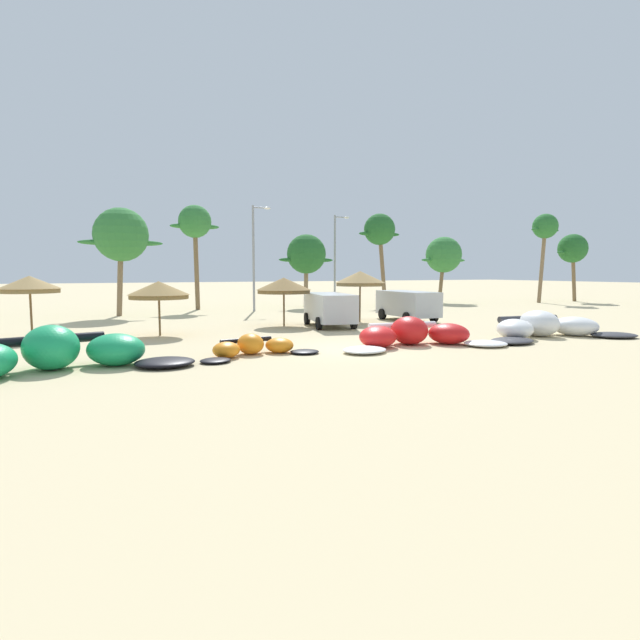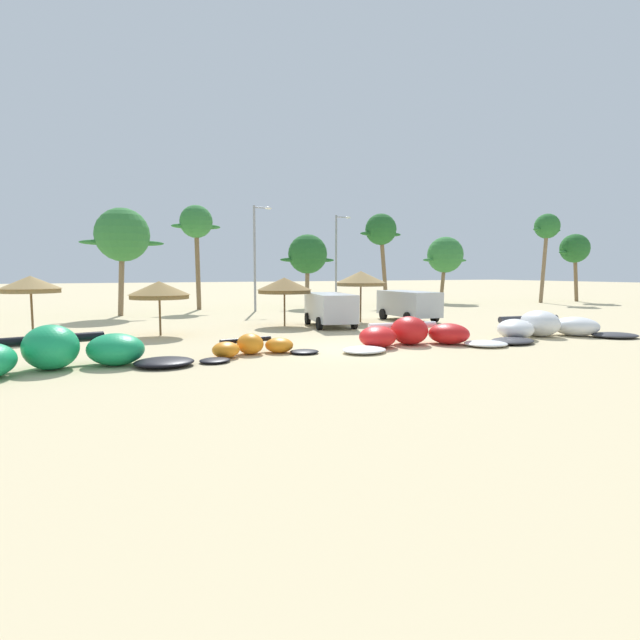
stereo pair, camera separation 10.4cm
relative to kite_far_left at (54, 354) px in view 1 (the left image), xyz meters
The scene contains 20 objects.
ground_plane 10.61m from the kite_far_left, ahead, with size 260.00×260.00×0.00m, color beige.
kite_far_left is the anchor object (origin of this frame).
kite_left 6.51m from the kite_far_left, ahead, with size 4.83×2.51×0.78m.
kite_left_of_center 13.26m from the kite_far_left, ahead, with size 7.52×3.82×1.19m.
kite_center 20.46m from the kite_far_left, ahead, with size 8.26×4.16×1.23m.
beach_umbrella_near_van 9.45m from the kite_far_left, 98.19° to the left, with size 2.63×2.63×2.88m.
beach_umbrella_middle 9.01m from the kite_far_left, 62.11° to the left, with size 2.89×2.89×2.61m.
beach_umbrella_near_palms 14.71m from the kite_far_left, 40.41° to the left, with size 3.10×3.10×2.73m.
beach_umbrella_outermost 18.86m from the kite_far_left, 30.81° to the left, with size 3.03×3.03×3.10m.
parked_van 21.31m from the kite_far_left, 25.59° to the left, with size 2.28×4.76×1.84m.
parked_car_second 15.67m from the kite_far_left, 31.63° to the left, with size 2.81×4.99×1.84m.
palm_left 21.25m from the kite_far_left, 80.58° to the left, with size 5.50×3.67×7.42m.
palm_left_of_gap 26.41m from the kite_far_left, 69.15° to the left, with size 3.89×2.59×8.31m.
palm_center_left 29.71m from the kite_far_left, 51.44° to the left, with size 5.03×3.36×6.23m.
palm_center_right 34.31m from the kite_far_left, 41.57° to the left, with size 4.20×2.80×8.24m.
palm_right_of_gap 40.82m from the kite_far_left, 35.12° to the left, with size 5.28×3.52×6.47m.
palm_right 46.65m from the kite_far_left, 24.42° to the left, with size 3.61×2.41×8.67m.
palm_rightmost 50.26m from the kite_far_left, 22.59° to the left, with size 4.35×2.90×6.85m.
lamppost_west_center 24.58m from the kite_far_left, 57.67° to the left, with size 1.50×0.24×8.08m.
lamppost_east_center 32.85m from the kite_far_left, 48.01° to the left, with size 1.56×0.24×8.11m.
Camera 1 is at (-9.70, -17.76, 3.07)m, focal length 28.72 mm.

